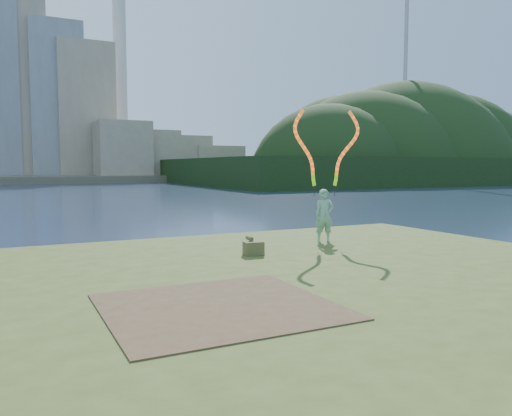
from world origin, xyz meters
TOP-DOWN VIEW (x-y plane):
  - ground at (0.00, 0.00)m, footprint 320.00×320.00m
  - grassy_knoll at (0.00, -2.30)m, footprint 20.00×18.00m
  - dirt_patch at (-2.20, -3.20)m, footprint 3.20×3.00m
  - far_shore at (0.00, 95.00)m, footprint 320.00×40.00m
  - wooded_hill at (59.57, 59.96)m, footprint 78.00×50.00m
  - woman_with_ribbons at (2.70, 1.31)m, footprint 1.87×0.65m
  - canvas_bag at (0.11, 0.37)m, footprint 0.46×0.52m

SIDE VIEW (x-z plane):
  - ground at x=0.00m, z-range 0.00..0.00m
  - wooded_hill at x=59.57m, z-range -31.34..31.66m
  - grassy_knoll at x=0.00m, z-range -0.06..0.74m
  - far_shore at x=0.00m, z-range 0.00..1.20m
  - dirt_patch at x=-2.20m, z-range 0.80..0.82m
  - canvas_bag at x=0.11m, z-range 0.76..1.18m
  - woman_with_ribbons at x=2.70m, z-range 0.35..4.18m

